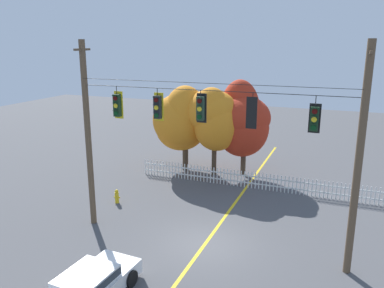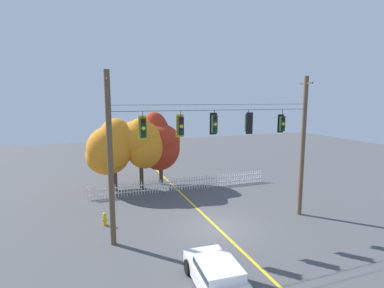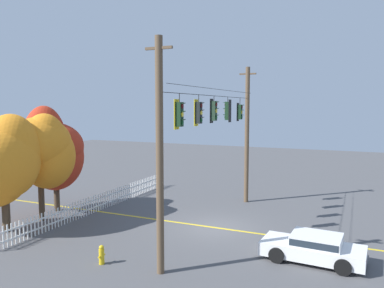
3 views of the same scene
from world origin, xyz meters
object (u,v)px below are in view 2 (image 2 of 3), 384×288
(fire_hydrant, at_px, (105,219))
(traffic_signal_eastbound_side, at_px, (181,126))
(traffic_signal_northbound_secondary, at_px, (143,128))
(autumn_oak_far_east, at_px, (158,143))
(traffic_signal_southbound_primary, at_px, (214,124))
(traffic_signal_northbound_primary, at_px, (248,123))
(parked_car, at_px, (217,275))
(autumn_maple_near_fence, at_px, (111,149))
(autumn_maple_mid, at_px, (141,142))
(traffic_signal_westbound_side, at_px, (282,124))

(fire_hydrant, bearing_deg, traffic_signal_eastbound_side, -32.83)
(traffic_signal_northbound_secondary, xyz_separation_m, fire_hydrant, (-1.95, 2.57, -5.66))
(autumn_oak_far_east, bearing_deg, traffic_signal_southbound_primary, -85.15)
(traffic_signal_northbound_primary, distance_m, parked_car, 8.75)
(autumn_maple_near_fence, bearing_deg, traffic_signal_southbound_primary, -62.36)
(traffic_signal_northbound_primary, xyz_separation_m, autumn_oak_far_east, (-3.02, 10.07, -2.38))
(autumn_oak_far_east, bearing_deg, traffic_signal_northbound_primary, -73.28)
(traffic_signal_northbound_primary, height_order, autumn_maple_mid, traffic_signal_northbound_primary)
(autumn_maple_near_fence, bearing_deg, traffic_signal_westbound_side, -44.77)
(traffic_signal_eastbound_side, distance_m, parked_car, 7.59)
(traffic_signal_northbound_secondary, xyz_separation_m, parked_car, (1.84, -5.25, -5.45))
(traffic_signal_southbound_primary, distance_m, autumn_maple_near_fence, 10.87)
(traffic_signal_northbound_primary, relative_size, parked_car, 0.34)
(traffic_signal_northbound_secondary, bearing_deg, parked_car, -70.69)
(traffic_signal_northbound_secondary, bearing_deg, autumn_maple_mid, 80.27)
(traffic_signal_southbound_primary, bearing_deg, parked_car, -112.39)
(traffic_signal_northbound_primary, height_order, autumn_oak_far_east, traffic_signal_northbound_primary)
(parked_car, bearing_deg, traffic_signal_southbound_primary, 67.61)
(traffic_signal_northbound_primary, bearing_deg, traffic_signal_southbound_primary, 179.47)
(autumn_oak_far_east, bearing_deg, autumn_maple_near_fence, -170.00)
(traffic_signal_northbound_secondary, distance_m, fire_hydrant, 6.52)
(traffic_signal_northbound_secondary, relative_size, autumn_oak_far_east, 0.23)
(traffic_signal_southbound_primary, xyz_separation_m, fire_hydrant, (-5.95, 2.57, -5.76))
(autumn_maple_near_fence, relative_size, fire_hydrant, 7.58)
(autumn_maple_mid, relative_size, parked_car, 1.44)
(parked_car, relative_size, fire_hydrant, 5.27)
(traffic_signal_westbound_side, relative_size, parked_car, 0.34)
(traffic_signal_eastbound_side, distance_m, traffic_signal_northbound_primary, 4.15)
(traffic_signal_eastbound_side, bearing_deg, autumn_oak_far_east, 83.63)
(autumn_maple_near_fence, height_order, fire_hydrant, autumn_maple_near_fence)
(traffic_signal_northbound_secondary, relative_size, traffic_signal_westbound_side, 1.03)
(traffic_signal_northbound_secondary, bearing_deg, traffic_signal_southbound_primary, -0.00)
(autumn_oak_far_east, bearing_deg, traffic_signal_eastbound_side, -96.37)
(parked_car, xyz_separation_m, fire_hydrant, (-3.79, 7.81, -0.21))
(autumn_maple_mid, relative_size, fire_hydrant, 7.57)
(traffic_signal_westbound_side, bearing_deg, autumn_maple_near_fence, 135.23)
(traffic_signal_northbound_primary, height_order, fire_hydrant, traffic_signal_northbound_primary)
(traffic_signal_southbound_primary, xyz_separation_m, autumn_maple_mid, (-2.46, 9.00, -2.12))
(traffic_signal_southbound_primary, height_order, autumn_maple_mid, traffic_signal_southbound_primary)
(fire_hydrant, bearing_deg, traffic_signal_northbound_primary, -17.66)
(traffic_signal_northbound_secondary, bearing_deg, traffic_signal_northbound_primary, -0.19)
(traffic_signal_eastbound_side, height_order, autumn_maple_mid, traffic_signal_eastbound_side)
(autumn_maple_near_fence, xyz_separation_m, autumn_oak_far_east, (4.04, 0.71, 0.25))
(traffic_signal_southbound_primary, xyz_separation_m, autumn_maple_near_fence, (-4.89, 9.34, -2.64))
(traffic_signal_northbound_primary, height_order, parked_car, traffic_signal_northbound_primary)
(traffic_signal_eastbound_side, distance_m, autumn_oak_far_east, 10.38)
(traffic_signal_eastbound_side, height_order, fire_hydrant, traffic_signal_eastbound_side)
(traffic_signal_northbound_primary, distance_m, autumn_maple_near_fence, 12.01)
(traffic_signal_southbound_primary, bearing_deg, traffic_signal_eastbound_side, -180.00)
(traffic_signal_southbound_primary, height_order, autumn_oak_far_east, traffic_signal_southbound_primary)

